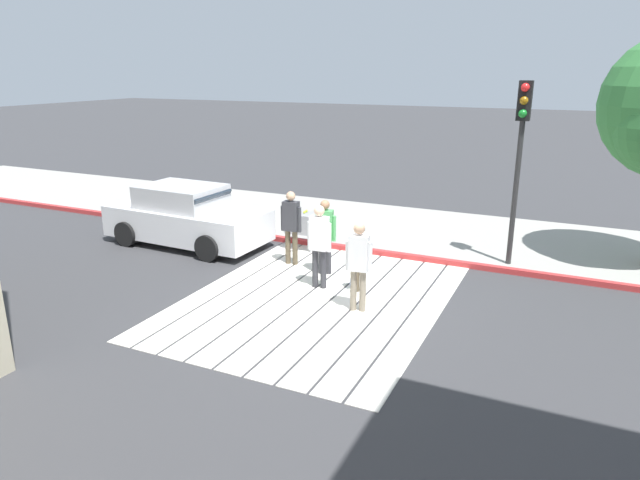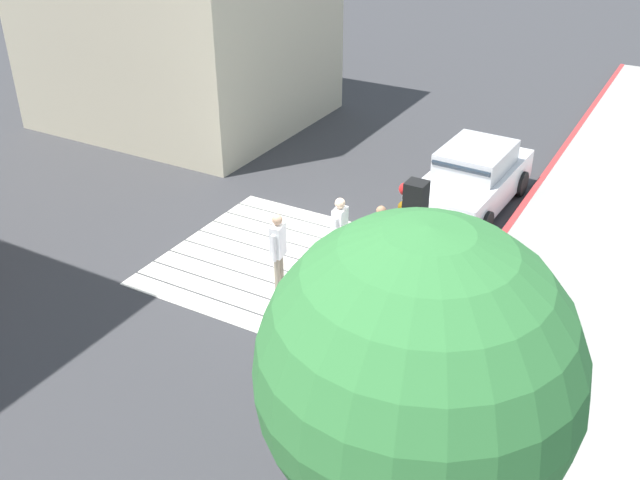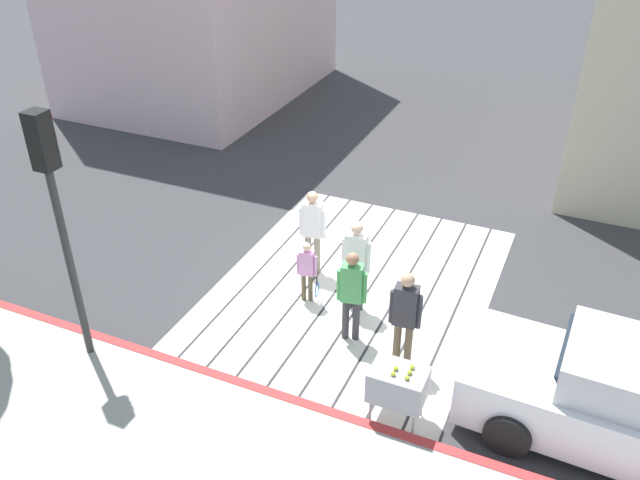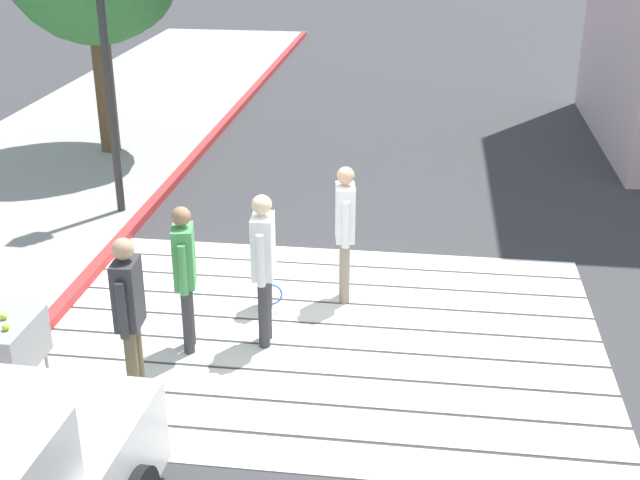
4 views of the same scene
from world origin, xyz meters
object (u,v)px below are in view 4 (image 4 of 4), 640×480
at_px(pedestrian_adult_lead, 185,269).
at_px(pedestrian_teen_behind, 345,224).
at_px(pedestrian_adult_side, 129,308).
at_px(tennis_ball_cart, 6,345).
at_px(pedestrian_adult_trailing, 263,259).
at_px(pedestrian_child_with_racket, 268,256).
at_px(traffic_light_corner, 104,20).

xyz_separation_m(pedestrian_adult_lead, pedestrian_teen_behind, (1.60, 1.43, 0.02)).
bearing_deg(pedestrian_adult_side, pedestrian_adult_lead, 74.74).
height_order(tennis_ball_cart, pedestrian_adult_trailing, pedestrian_adult_trailing).
xyz_separation_m(pedestrian_adult_lead, pedestrian_child_with_racket, (0.69, 1.12, -0.31)).
height_order(pedestrian_adult_lead, pedestrian_adult_trailing, pedestrian_adult_trailing).
xyz_separation_m(tennis_ball_cart, pedestrian_adult_side, (1.18, 0.30, 0.33)).
bearing_deg(pedestrian_teen_behind, pedestrian_child_with_racket, -161.13).
distance_m(pedestrian_adult_side, pedestrian_teen_behind, 3.06).
distance_m(pedestrian_adult_lead, pedestrian_teen_behind, 2.14).
relative_size(pedestrian_teen_behind, pedestrian_child_with_racket, 1.42).
height_order(traffic_light_corner, pedestrian_teen_behind, traffic_light_corner).
xyz_separation_m(tennis_ball_cart, pedestrian_adult_trailing, (2.27, 1.54, 0.35)).
xyz_separation_m(pedestrian_adult_side, pedestrian_child_with_racket, (0.96, 2.11, -0.34)).
xyz_separation_m(tennis_ball_cart, pedestrian_adult_lead, (1.45, 1.29, 0.30)).
relative_size(pedestrian_adult_lead, pedestrian_child_with_racket, 1.39).
relative_size(pedestrian_adult_side, pedestrian_teen_behind, 1.01).
height_order(tennis_ball_cart, pedestrian_child_with_racket, pedestrian_child_with_racket).
relative_size(traffic_light_corner, pedestrian_teen_behind, 2.41).
bearing_deg(pedestrian_child_with_racket, pedestrian_adult_lead, -121.77).
bearing_deg(pedestrian_adult_trailing, pedestrian_adult_lead, -163.32).
bearing_deg(pedestrian_child_with_racket, pedestrian_adult_side, -114.53).
bearing_deg(pedestrian_adult_trailing, pedestrian_child_with_racket, 98.31).
height_order(pedestrian_teen_behind, pedestrian_child_with_racket, pedestrian_teen_behind).
distance_m(tennis_ball_cart, pedestrian_child_with_racket, 3.23).
bearing_deg(pedestrian_child_with_racket, traffic_light_corner, 137.27).
xyz_separation_m(pedestrian_teen_behind, pedestrian_child_with_racket, (-0.90, -0.31, -0.33)).
height_order(traffic_light_corner, pedestrian_adult_trailing, traffic_light_corner).
height_order(pedestrian_adult_trailing, pedestrian_teen_behind, pedestrian_adult_trailing).
bearing_deg(traffic_light_corner, pedestrian_child_with_racket, -42.73).
height_order(traffic_light_corner, pedestrian_adult_lead, traffic_light_corner).
bearing_deg(pedestrian_teen_behind, pedestrian_adult_trailing, -123.27).
distance_m(pedestrian_adult_trailing, pedestrian_adult_side, 1.65).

